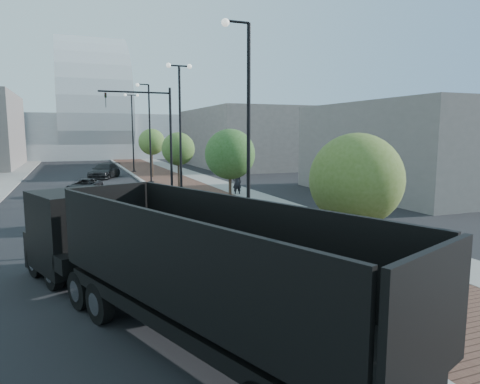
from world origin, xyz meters
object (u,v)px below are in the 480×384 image
object	(u,v)px
dump_truck	(126,258)
white_sedan	(145,207)
dark_car_mid	(84,186)
pedestrian	(237,183)

from	to	relation	value
dump_truck	white_sedan	bearing A→B (deg)	57.10
white_sedan	dark_car_mid	bearing A→B (deg)	81.91
white_sedan	dark_car_mid	xyz separation A→B (m)	(-2.75, 12.82, -0.24)
white_sedan	dump_truck	bearing A→B (deg)	-121.70
white_sedan	pedestrian	world-z (taller)	pedestrian
white_sedan	pedestrian	distance (m)	10.87
dump_truck	white_sedan	size ratio (longest dim) A/B	2.70
white_sedan	dark_car_mid	size ratio (longest dim) A/B	1.19
white_sedan	pedestrian	size ratio (longest dim) A/B	2.55
dark_car_mid	white_sedan	bearing A→B (deg)	-56.10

